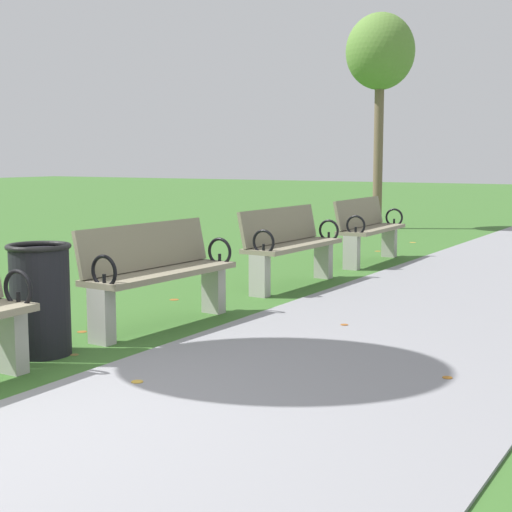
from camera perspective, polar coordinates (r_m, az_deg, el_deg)
The scene contains 6 objects.
park_bench_2 at distance 6.73m, azimuth -7.34°, elevation -1.16°, with size 0.55×1.62×0.90m.
park_bench_3 at distance 8.76m, azimuth 2.54°, elevation 0.87°, with size 0.51×1.61×0.90m.
park_bench_4 at distance 10.84m, azimuth 8.36°, elevation 2.05°, with size 0.52×1.61×0.90m.
tree_2 at distance 16.20m, azimuth 9.23°, elevation 14.54°, with size 1.39×1.39×4.36m.
trash_bin at distance 5.95m, azimuth -15.76°, elevation -3.11°, with size 0.48×0.48×0.84m.
scattered_leaves at distance 7.93m, azimuth 7.35°, elevation -3.32°, with size 3.62×11.34×0.02m.
Camera 1 is at (3.62, -2.81, 1.48)m, focal length 53.75 mm.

